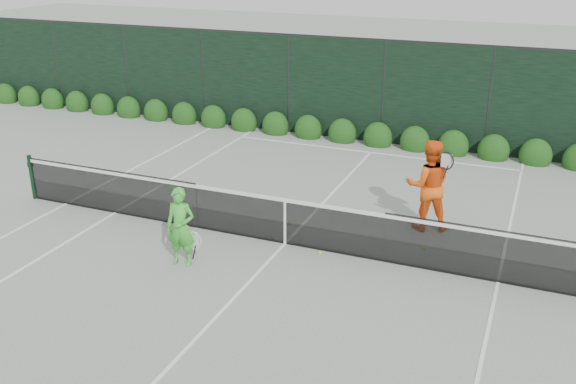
% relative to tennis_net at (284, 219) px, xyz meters
% --- Properties ---
extents(ground, '(80.00, 80.00, 0.00)m').
position_rel_tennis_net_xyz_m(ground, '(0.02, 0.00, -0.53)').
color(ground, gray).
rests_on(ground, ground).
extents(tennis_net, '(12.90, 0.10, 1.07)m').
position_rel_tennis_net_xyz_m(tennis_net, '(0.00, 0.00, 0.00)').
color(tennis_net, '#11331B').
rests_on(tennis_net, ground).
extents(player_woman, '(0.65, 0.43, 1.51)m').
position_rel_tennis_net_xyz_m(player_woman, '(-1.44, -1.51, 0.22)').
color(player_woman, green).
rests_on(player_woman, ground).
extents(player_man, '(1.13, 1.00, 1.94)m').
position_rel_tennis_net_xyz_m(player_man, '(2.47, 1.82, 0.44)').
color(player_man, '#FF5E15').
rests_on(player_man, ground).
extents(court_lines, '(11.03, 23.83, 0.01)m').
position_rel_tennis_net_xyz_m(court_lines, '(0.02, 0.00, -0.53)').
color(court_lines, white).
rests_on(court_lines, ground).
extents(windscreen_fence, '(32.00, 21.07, 3.06)m').
position_rel_tennis_net_xyz_m(windscreen_fence, '(0.02, -2.71, 0.98)').
color(windscreen_fence, black).
rests_on(windscreen_fence, ground).
extents(hedge_row, '(31.66, 0.65, 0.94)m').
position_rel_tennis_net_xyz_m(hedge_row, '(0.02, 7.15, -0.30)').
color(hedge_row, '#133D10').
rests_on(hedge_row, ground).
extents(tennis_balls, '(4.90, 1.13, 0.07)m').
position_rel_tennis_net_xyz_m(tennis_balls, '(0.16, 0.29, -0.50)').
color(tennis_balls, yellow).
rests_on(tennis_balls, ground).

